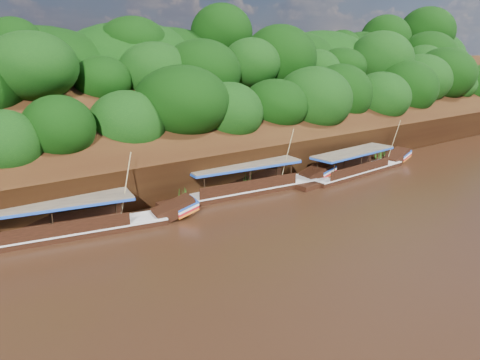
% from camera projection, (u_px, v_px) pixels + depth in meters
% --- Properties ---
extents(ground, '(160.00, 160.00, 0.00)m').
position_uv_depth(ground, '(324.00, 220.00, 32.78)').
color(ground, black).
rests_on(ground, ground).
extents(riverbank, '(120.00, 30.06, 19.40)m').
position_uv_depth(riverbank, '(166.00, 143.00, 49.63)').
color(riverbank, black).
rests_on(riverbank, ground).
extents(boat_0, '(14.62, 2.99, 5.29)m').
position_uv_depth(boat_0, '(362.00, 167.00, 45.08)').
color(boat_0, black).
rests_on(boat_0, ground).
extents(boat_1, '(15.01, 3.88, 5.69)m').
position_uv_depth(boat_1, '(259.00, 184.00, 39.42)').
color(boat_1, black).
rests_on(boat_1, ground).
extents(boat_2, '(15.40, 4.81, 5.53)m').
position_uv_depth(boat_2, '(79.00, 226.00, 30.28)').
color(boat_2, black).
rests_on(boat_2, ground).
extents(reeds, '(48.69, 2.63, 1.94)m').
position_uv_depth(reeds, '(205.00, 187.00, 37.55)').
color(reeds, '#255715').
rests_on(reeds, ground).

